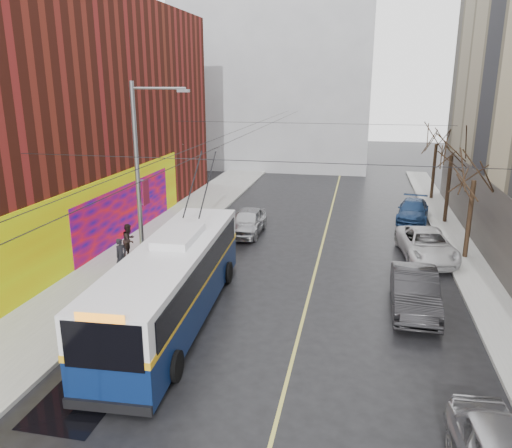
{
  "coord_description": "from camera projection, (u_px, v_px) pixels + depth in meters",
  "views": [
    {
      "loc": [
        3.34,
        -10.33,
        8.98
      ],
      "look_at": [
        -1.06,
        10.68,
        2.82
      ],
      "focal_mm": 35.0,
      "sensor_mm": 36.0,
      "label": 1
    }
  ],
  "objects": [
    {
      "name": "ground",
      "position": [
        211.0,
        443.0,
        12.85
      ],
      "size": [
        140.0,
        140.0,
        0.0
      ],
      "primitive_type": "plane",
      "color": "black",
      "rests_on": "ground"
    },
    {
      "name": "sidewalk_left",
      "position": [
        130.0,
        261.0,
        25.69
      ],
      "size": [
        4.0,
        60.0,
        0.15
      ],
      "primitive_type": "cube",
      "color": "gray",
      "rests_on": "ground"
    },
    {
      "name": "sidewalk_right",
      "position": [
        481.0,
        288.0,
        22.34
      ],
      "size": [
        2.0,
        60.0,
        0.15
      ],
      "primitive_type": "cube",
      "color": "gray",
      "rests_on": "ground"
    },
    {
      "name": "lane_line",
      "position": [
        318.0,
        262.0,
        25.72
      ],
      "size": [
        0.12,
        50.0,
        0.01
      ],
      "primitive_type": "cube",
      "color": "#BFB74C",
      "rests_on": "ground"
    },
    {
      "name": "building_left",
      "position": [
        1.0,
        119.0,
        27.24
      ],
      "size": [
        12.11,
        36.0,
        14.0
      ],
      "color": "#4F190F",
      "rests_on": "ground"
    },
    {
      "name": "building_far",
      "position": [
        276.0,
        81.0,
        53.87
      ],
      "size": [
        20.5,
        12.1,
        18.0
      ],
      "color": "gray",
      "rests_on": "ground"
    },
    {
      "name": "streetlight_pole",
      "position": [
        141.0,
        178.0,
        22.13
      ],
      "size": [
        2.65,
        0.6,
        9.0
      ],
      "color": "slate",
      "rests_on": "ground"
    },
    {
      "name": "catenary_wires",
      "position": [
        244.0,
        137.0,
        25.52
      ],
      "size": [
        18.0,
        60.0,
        0.22
      ],
      "color": "black"
    },
    {
      "name": "tree_near",
      "position": [
        476.0,
        165.0,
        24.76
      ],
      "size": [
        3.2,
        3.2,
        6.4
      ],
      "color": "black",
      "rests_on": "ground"
    },
    {
      "name": "tree_mid",
      "position": [
        453.0,
        143.0,
        31.27
      ],
      "size": [
        3.2,
        3.2,
        6.68
      ],
      "color": "black",
      "rests_on": "ground"
    },
    {
      "name": "tree_far",
      "position": [
        437.0,
        134.0,
        37.88
      ],
      "size": [
        3.2,
        3.2,
        6.57
      ],
      "color": "black",
      "rests_on": "ground"
    },
    {
      "name": "puddle",
      "position": [
        74.0,
        406.0,
        14.32
      ],
      "size": [
        2.15,
        2.57,
        0.01
      ],
      "primitive_type": "cube",
      "color": "black",
      "rests_on": "ground"
    },
    {
      "name": "pigeons_flying",
      "position": [
        216.0,
        136.0,
        21.93
      ],
      "size": [
        3.07,
        2.3,
        1.18
      ],
      "color": "slate"
    },
    {
      "name": "trolleybus",
      "position": [
        173.0,
        281.0,
        19.09
      ],
      "size": [
        3.37,
        12.33,
        5.79
      ],
      "rotation": [
        0.0,
        0.0,
        0.05
      ],
      "color": "#081941",
      "rests_on": "ground"
    },
    {
      "name": "parked_car_b",
      "position": [
        415.0,
        291.0,
        20.13
      ],
      "size": [
        1.83,
        5.04,
        1.65
      ],
      "primitive_type": "imported",
      "rotation": [
        0.0,
        0.0,
        -0.02
      ],
      "color": "black",
      "rests_on": "ground"
    },
    {
      "name": "parked_car_c",
      "position": [
        426.0,
        244.0,
        26.11
      ],
      "size": [
        3.09,
        5.63,
        1.5
      ],
      "primitive_type": "imported",
      "rotation": [
        0.0,
        0.0,
        0.12
      ],
      "color": "#B8B8BA",
      "rests_on": "ground"
    },
    {
      "name": "parked_car_d",
      "position": [
        413.0,
        211.0,
        33.23
      ],
      "size": [
        2.58,
        4.94,
        1.37
      ],
      "primitive_type": "imported",
      "rotation": [
        0.0,
        0.0,
        -0.15
      ],
      "color": "navy",
      "rests_on": "ground"
    },
    {
      "name": "following_car",
      "position": [
        247.0,
        221.0,
        30.31
      ],
      "size": [
        1.87,
        4.54,
        1.54
      ],
      "primitive_type": "imported",
      "rotation": [
        0.0,
        0.0,
        -0.01
      ],
      "color": "#A3A4A8",
      "rests_on": "ground"
    },
    {
      "name": "pedestrian_a",
      "position": [
        121.0,
        255.0,
        23.74
      ],
      "size": [
        0.61,
        0.72,
        1.68
      ],
      "primitive_type": "imported",
      "rotation": [
        0.0,
        0.0,
        1.18
      ],
      "color": "black",
      "rests_on": "sidewalk_left"
    },
    {
      "name": "pedestrian_b",
      "position": [
        129.0,
        240.0,
        26.0
      ],
      "size": [
        0.74,
        0.91,
        1.73
      ],
      "primitive_type": "imported",
      "rotation": [
        0.0,
        0.0,
        1.46
      ],
      "color": "black",
      "rests_on": "sidewalk_left"
    }
  ]
}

